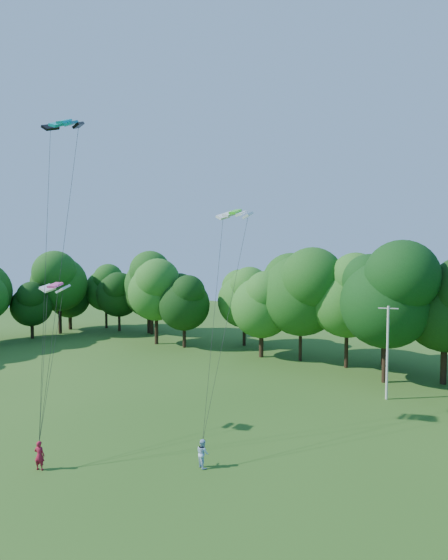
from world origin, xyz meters
The scene contains 8 objects.
utility_pole centered at (4.65, 27.85, 3.95)m, with size 1.48×0.54×7.65m.
kite_flyer_left centered at (-7.79, 4.90, 0.81)m, with size 0.59×0.39×1.62m, color #A4152E.
kite_flyer_right centered at (-0.66, 10.29, 0.79)m, with size 0.77×0.60×1.58m, color #AFCFF3.
kite_teal centered at (-10.37, 8.74, 20.13)m, with size 2.70×1.93×0.57m.
kite_green centered at (-2.65, 16.53, 14.70)m, with size 2.48×1.32×0.43m.
kite_pink centered at (-10.94, 8.22, 9.84)m, with size 1.99×1.35×0.33m.
tree_back_west centered at (-32.57, 38.26, 7.14)m, with size 7.86×7.86×11.43m.
tree_back_center centered at (3.20, 32.56, 8.13)m, with size 8.94×8.94×13.01m.
Camera 1 is at (13.85, -8.33, 11.83)m, focal length 28.00 mm.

